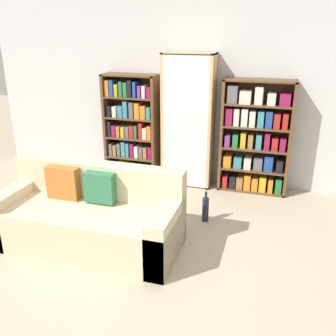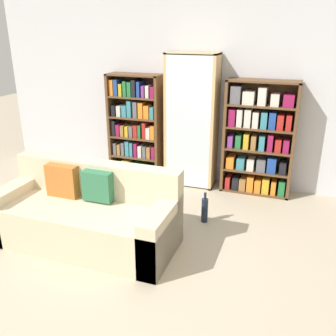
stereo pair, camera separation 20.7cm
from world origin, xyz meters
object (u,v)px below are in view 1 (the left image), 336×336
Objects in this scene: couch at (89,218)px; display_cabinet at (188,122)px; bookshelf_left at (131,129)px; wine_bottle at (205,209)px; bookshelf_right at (255,139)px.

display_cabinet is (0.59, 1.95, 0.64)m from couch.
bookshelf_left is at bearing 98.55° from couch.
display_cabinet is (0.89, -0.02, 0.18)m from bookshelf_left.
couch reaches higher than wine_bottle.
display_cabinet is 0.96m from bookshelf_right.
bookshelf_right is (1.54, 1.96, 0.46)m from couch.
couch is 1.24× the size of bookshelf_right.
display_cabinet is at bearing -179.00° from bookshelf_right.
bookshelf_right is 4.08× the size of wine_bottle.
bookshelf_left is 1.83m from bookshelf_right.
display_cabinet is 4.92× the size of wine_bottle.
couch is 1.24× the size of bookshelf_left.
bookshelf_left is 0.83× the size of display_cabinet.
wine_bottle is at bearing 38.05° from couch.
bookshelf_left is (-0.29, 1.96, 0.46)m from couch.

